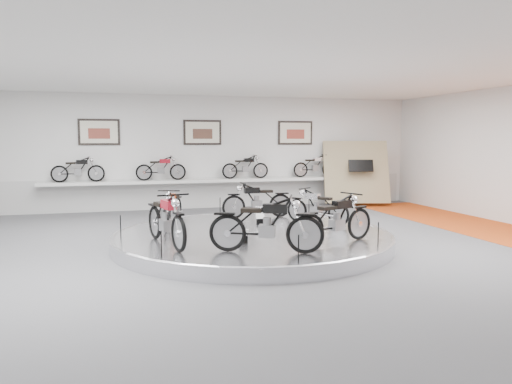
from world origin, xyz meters
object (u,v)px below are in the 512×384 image
object	(u,v)px
bike_b	(257,200)
bike_c	(173,207)
bike_a	(317,206)
shelf	(204,181)
bike_e	(266,224)
bike_f	(336,219)
display_platform	(253,239)
bike_d	(166,219)

from	to	relation	value
bike_b	bike_c	size ratio (longest dim) A/B	1.06
bike_a	bike_c	xyz separation A→B (m)	(-3.56, 0.84, 0.01)
shelf	bike_a	distance (m)	6.00
shelf	bike_e	bearing A→B (deg)	-92.02
shelf	bike_c	world-z (taller)	bike_c
shelf	bike_a	size ratio (longest dim) A/B	7.13
bike_f	display_platform	bearing A→B (deg)	108.59
bike_b	bike_e	size ratio (longest dim) A/B	0.90
shelf	bike_a	bearing A→B (deg)	-71.41
shelf	bike_f	world-z (taller)	bike_f
display_platform	bike_c	bearing A→B (deg)	136.64
bike_d	bike_e	distance (m)	2.13
bike_c	bike_b	bearing A→B (deg)	121.85
bike_a	bike_f	xyz separation A→B (m)	(-0.57, -2.36, 0.07)
bike_e	display_platform	bearing A→B (deg)	104.86
display_platform	bike_b	distance (m)	2.30
display_platform	bike_d	world-z (taller)	bike_d
bike_a	bike_b	distance (m)	1.82
shelf	bike_e	distance (m)	8.44
shelf	bike_c	size ratio (longest dim) A/B	6.96
bike_a	bike_b	world-z (taller)	bike_b
bike_a	bike_f	distance (m)	2.43
bike_b	bike_d	distance (m)	4.03
display_platform	bike_b	world-z (taller)	bike_b
bike_a	bike_f	size ratio (longest dim) A/B	0.87
bike_d	bike_f	bearing A→B (deg)	63.72
bike_c	display_platform	bearing A→B (deg)	65.89
bike_c	bike_d	world-z (taller)	bike_d
shelf	bike_f	size ratio (longest dim) A/B	6.23
bike_d	shelf	bearing A→B (deg)	151.10
shelf	bike_e	world-z (taller)	bike_e
bike_e	bike_d	bearing A→B (deg)	168.94
bike_b	bike_a	bearing A→B (deg)	130.97
bike_f	bike_e	bearing A→B (deg)	172.97
bike_c	bike_e	xyz separation A→B (m)	(1.36, -3.60, 0.08)
bike_c	bike_f	bearing A→B (deg)	62.34
bike_b	bike_c	bearing A→B (deg)	12.45
display_platform	bike_e	bearing A→B (deg)	-98.30
shelf	bike_c	xyz separation A→B (m)	(-1.65, -4.84, -0.23)
bike_c	bike_d	bearing A→B (deg)	9.69
bike_e	bike_f	xyz separation A→B (m)	(1.64, 0.40, -0.03)
bike_c	bike_d	size ratio (longest dim) A/B	0.85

